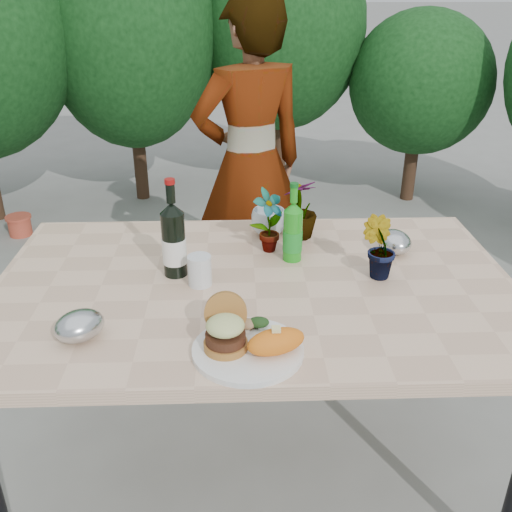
{
  "coord_description": "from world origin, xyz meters",
  "views": [
    {
      "loc": [
        -0.05,
        -1.53,
        1.6
      ],
      "look_at": [
        0.0,
        -0.08,
        0.88
      ],
      "focal_mm": 40.0,
      "sensor_mm": 36.0,
      "label": 1
    }
  ],
  "objects_px": {
    "patio_table": "(255,299)",
    "dinner_plate": "(248,350)",
    "person": "(250,165)",
    "wine_bottle": "(174,241)"
  },
  "relations": [
    {
      "from": "patio_table",
      "to": "dinner_plate",
      "type": "relative_size",
      "value": 5.71
    },
    {
      "from": "dinner_plate",
      "to": "person",
      "type": "height_order",
      "value": "person"
    },
    {
      "from": "patio_table",
      "to": "person",
      "type": "xyz_separation_m",
      "value": [
        0.01,
        1.1,
        0.09
      ]
    },
    {
      "from": "person",
      "to": "patio_table",
      "type": "bearing_deg",
      "value": 67.5
    },
    {
      "from": "patio_table",
      "to": "wine_bottle",
      "type": "xyz_separation_m",
      "value": [
        -0.25,
        0.06,
        0.17
      ]
    },
    {
      "from": "patio_table",
      "to": "dinner_plate",
      "type": "xyz_separation_m",
      "value": [
        -0.03,
        -0.36,
        0.06
      ]
    },
    {
      "from": "dinner_plate",
      "to": "patio_table",
      "type": "bearing_deg",
      "value": 85.24
    },
    {
      "from": "patio_table",
      "to": "person",
      "type": "bearing_deg",
      "value": 89.25
    },
    {
      "from": "dinner_plate",
      "to": "person",
      "type": "xyz_separation_m",
      "value": [
        0.04,
        1.47,
        0.02
      ]
    },
    {
      "from": "patio_table",
      "to": "dinner_plate",
      "type": "height_order",
      "value": "dinner_plate"
    }
  ]
}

